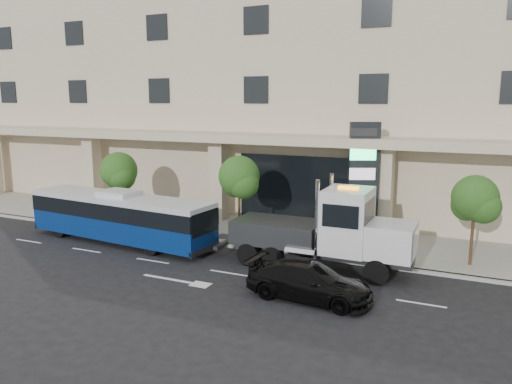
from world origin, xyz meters
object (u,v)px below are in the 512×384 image
(city_bus, at_px, (120,216))
(black_sedan, at_px, (309,281))
(tow_truck, at_px, (329,232))
(signage_pylon, at_px, (363,180))

(city_bus, bearing_deg, black_sedan, -10.29)
(tow_truck, height_order, signage_pylon, signage_pylon)
(tow_truck, relative_size, signage_pylon, 1.48)
(city_bus, bearing_deg, tow_truck, 7.18)
(tow_truck, distance_m, signage_pylon, 5.45)
(city_bus, relative_size, tow_truck, 1.22)
(city_bus, relative_size, black_sedan, 2.30)
(black_sedan, bearing_deg, tow_truck, 8.40)
(tow_truck, xyz_separation_m, signage_pylon, (0.29, 5.21, 1.56))
(black_sedan, bearing_deg, city_bus, 77.99)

